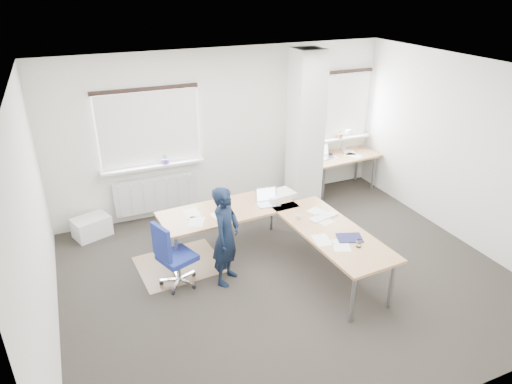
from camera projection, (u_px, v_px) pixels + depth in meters
name	position (u px, v px, depth m)	size (l,w,h in m)	color
ground	(287.00, 275.00, 6.44)	(6.00, 6.00, 0.00)	black
room_shell	(287.00, 147.00, 6.14)	(6.04, 5.04, 2.82)	beige
floor_mat	(180.00, 264.00, 6.69)	(1.18, 1.00, 0.01)	#806445
white_crate	(92.00, 227.00, 7.36)	(0.55, 0.38, 0.33)	white
desk_main	(280.00, 221.00, 6.45)	(2.56, 2.62, 0.96)	#9E7444
desk_side	(342.00, 157.00, 8.74)	(1.45, 0.81, 1.22)	#9E7444
task_chair	(176.00, 268.00, 6.13)	(0.57, 0.55, 0.99)	navy
person	(226.00, 236.00, 6.05)	(0.52, 0.34, 1.41)	black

